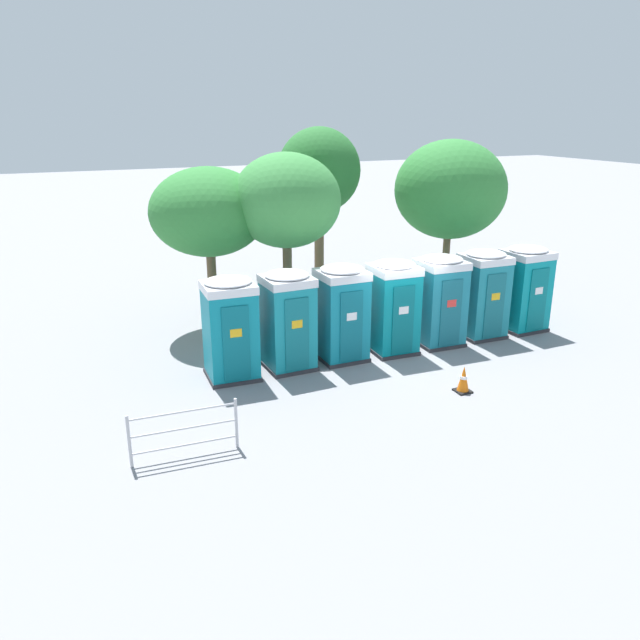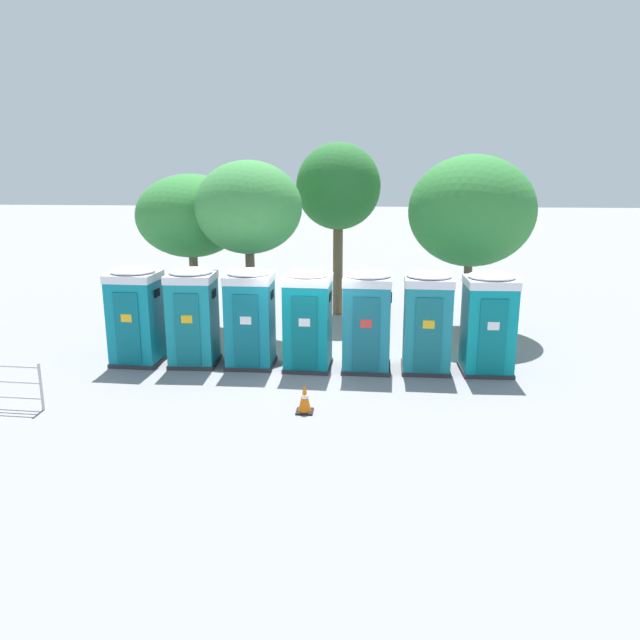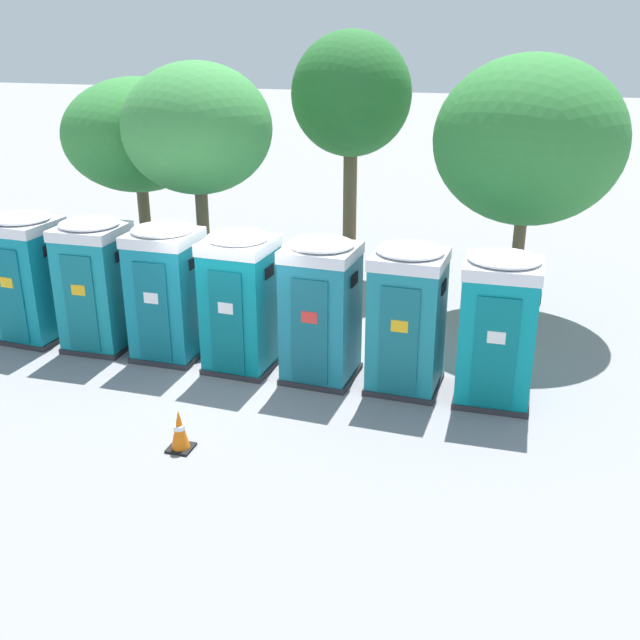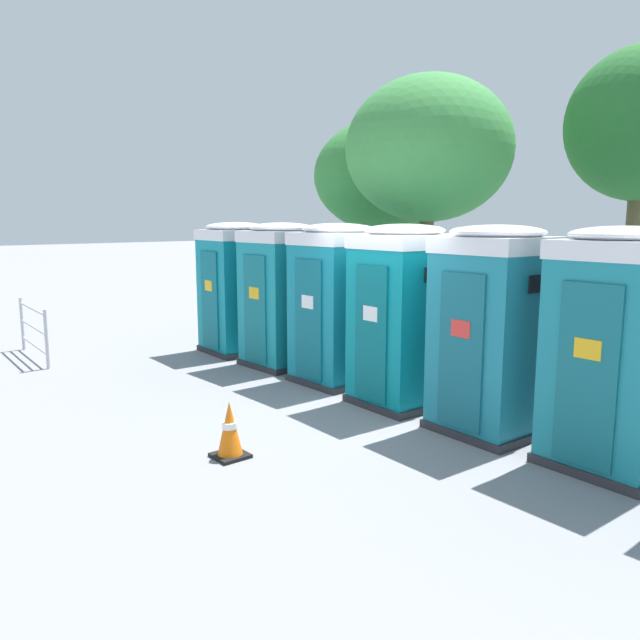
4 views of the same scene
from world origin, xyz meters
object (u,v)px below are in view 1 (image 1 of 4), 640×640
Objects in this scene: portapotty_3 at (393,306)px; street_tree_1 at (450,190)px; portapotty_2 at (341,312)px; portapotty_4 at (440,300)px; street_tree_2 at (319,172)px; street_tree_0 at (286,201)px; portapotty_6 at (524,288)px; event_barrier at (184,430)px; portapotty_1 at (288,320)px; portapotty_0 at (230,328)px; traffic_cone at (464,380)px; portapotty_5 at (483,293)px; street_tree_3 at (208,212)px.

street_tree_1 is (4.59, 4.15, 2.41)m from portapotty_3.
portapotty_2 is 1.00× the size of portapotty_4.
street_tree_2 is at bearing 85.45° from portapotty_3.
portapotty_6 is at bearing -23.00° from street_tree_0.
portapotty_4 is at bearing 22.03° from event_barrier.
portapotty_6 is (2.99, 0.01, -0.00)m from portapotty_4.
street_tree_2 is (-1.02, 5.94, 3.03)m from portapotty_4.
portapotty_0 is at bearing -179.76° from portapotty_1.
portapotty_1 is 3.97× the size of traffic_cone.
portapotty_0 is 7.48m from portapotty_5.
portapotty_2 is 4.96m from street_tree_3.
portapotty_2 and portapotty_4 have the same top height.
street_tree_2 is at bearing 71.40° from portapotty_2.
portapotty_0 is 4.34m from street_tree_3.
street_tree_1 is (1.60, 4.11, 2.41)m from portapotty_5.
portapotty_2 is 5.92m from event_barrier.
traffic_cone is at bearing -132.96° from portapotty_5.
portapotty_4 is 6.74m from street_tree_2.
portapotty_3 is at bearing -94.55° from street_tree_2.
portapotty_6 is 3.97× the size of traffic_cone.
portapotty_3 is at bearing -43.72° from street_tree_3.
portapotty_0 is 1.23× the size of event_barrier.
portapotty_2 is at bearing 33.90° from event_barrier.
portapotty_0 is 1.00× the size of portapotty_5.
portapotty_2 reaches higher than event_barrier.
portapotty_1 and portapotty_2 have the same top height.
portapotty_4 is at bearing -1.32° from portapotty_1.
portapotty_4 is (4.48, -0.10, -0.00)m from portapotty_1.
portapotty_5 is at bearing -28.64° from street_tree_0.
portapotty_1 is 0.53× the size of street_tree_3.
portapotty_2 is at bearing 179.16° from portapotty_6.
event_barrier is at bearing -146.10° from portapotty_2.
portapotty_3 is 0.47× the size of street_tree_1.
portapotty_3 is at bearing 93.98° from traffic_cone.
portapotty_1 is 1.23× the size of event_barrier.
portapotty_1 is 7.47m from portapotty_6.
portapotty_0 is 0.53× the size of street_tree_3.
portapotty_1 is 0.49× the size of street_tree_0.
portapotty_6 is at bearing 34.66° from traffic_cone.
portapotty_3 is 2.99m from portapotty_5.
street_tree_0 is 0.90× the size of street_tree_2.
portapotty_5 is 0.49× the size of street_tree_0.
portapotty_2 is 5.98m from portapotty_6.
street_tree_2 is at bearing 26.04° from street_tree_3.
portapotty_1 is at bearing 179.67° from portapotty_2.
street_tree_0 is 7.05m from traffic_cone.
event_barrier is (-6.37, -3.19, -0.72)m from portapotty_3.
street_tree_1 is 9.00m from traffic_cone.
portapotty_5 is (4.48, -0.06, -0.00)m from portapotty_2.
portapotty_0 is at bearing 60.08° from event_barrier.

